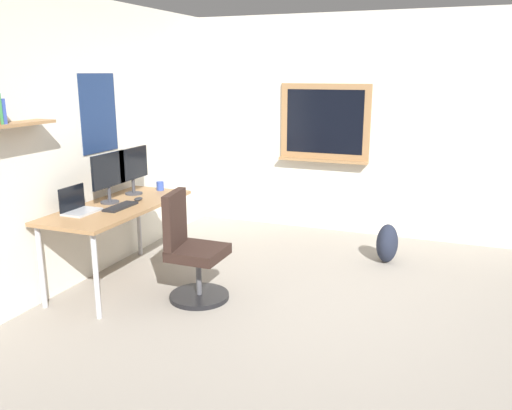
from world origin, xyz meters
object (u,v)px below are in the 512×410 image
at_px(monitor_primary, 109,174).
at_px(monitor_secondary, 133,167).
at_px(desk, 118,212).
at_px(office_chair, 191,254).
at_px(computer_mouse, 138,199).
at_px(laptop, 78,206).
at_px(keyboard, 121,207).
at_px(coffee_mug, 160,186).
at_px(backpack, 387,243).

distance_m(monitor_primary, monitor_secondary, 0.39).
distance_m(desk, office_chair, 0.84).
bearing_deg(desk, monitor_secondary, 14.42).
relative_size(monitor_secondary, computer_mouse, 4.46).
distance_m(desk, laptop, 0.40).
bearing_deg(keyboard, office_chair, -90.59).
bearing_deg(keyboard, computer_mouse, -0.00).
bearing_deg(laptop, monitor_primary, -7.10).
relative_size(desk, coffee_mug, 16.83).
bearing_deg(computer_mouse, backpack, -59.72).
relative_size(office_chair, laptop, 3.06).
height_order(coffee_mug, backpack, coffee_mug).
distance_m(office_chair, coffee_mug, 1.14).
height_order(desk, computer_mouse, computer_mouse).
bearing_deg(office_chair, backpack, -43.22).
xyz_separation_m(monitor_secondary, backpack, (1.04, -2.36, -0.82)).
height_order(desk, keyboard, keyboard).
height_order(desk, monitor_secondary, monitor_secondary).
xyz_separation_m(laptop, monitor_primary, (0.39, -0.05, 0.22)).
bearing_deg(keyboard, laptop, 138.22).
distance_m(office_chair, monitor_primary, 1.10).
bearing_deg(laptop, coffee_mug, -10.64).
height_order(monitor_primary, coffee_mug, monitor_primary).
bearing_deg(computer_mouse, monitor_secondary, 40.98).
xyz_separation_m(monitor_secondary, coffee_mug, (0.25, -0.14, -0.22)).
xyz_separation_m(office_chair, coffee_mug, (0.76, 0.76, 0.39)).
xyz_separation_m(office_chair, laptop, (-0.26, 0.95, 0.40)).
height_order(office_chair, laptop, laptop).
xyz_separation_m(laptop, monitor_secondary, (0.77, -0.05, 0.22)).
bearing_deg(desk, keyboard, -132.54).
relative_size(laptop, keyboard, 0.84).
bearing_deg(monitor_primary, computer_mouse, -49.79).
bearing_deg(desk, laptop, 155.64).
distance_m(office_chair, monitor_secondary, 1.20).
bearing_deg(monitor_primary, office_chair, -97.81).
bearing_deg(coffee_mug, monitor_primary, 167.24).
distance_m(laptop, computer_mouse, 0.60).
height_order(laptop, coffee_mug, laptop).
bearing_deg(monitor_secondary, keyboard, -158.93).
height_order(keyboard, coffee_mug, coffee_mug).
bearing_deg(monitor_secondary, office_chair, -119.56).
xyz_separation_m(computer_mouse, backpack, (1.26, -2.16, -0.57)).
relative_size(office_chair, monitor_primary, 2.05).
distance_m(keyboard, backpack, 2.72).
height_order(keyboard, computer_mouse, computer_mouse).
xyz_separation_m(monitor_primary, computer_mouse, (0.16, -0.19, -0.25)).
bearing_deg(monitor_primary, coffee_mug, -12.76).
relative_size(laptop, monitor_secondary, 0.67).
bearing_deg(keyboard, coffee_mug, 3.81).
bearing_deg(laptop, monitor_secondary, -3.56).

